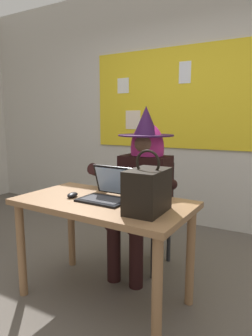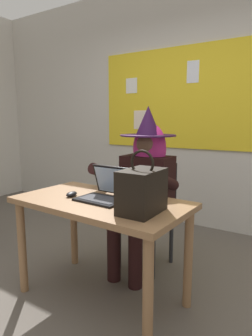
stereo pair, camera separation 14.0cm
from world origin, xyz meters
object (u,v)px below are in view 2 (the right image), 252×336
at_px(desk_main, 101,215).
at_px(handbag, 142,191).
at_px(computer_mouse, 72,194).
at_px(person_costumed, 144,179).
at_px(laptop, 106,192).
at_px(chair_at_desk, 151,207).

bearing_deg(desk_main, handbag, -13.37).
bearing_deg(desk_main, computer_mouse, -171.01).
bearing_deg(person_costumed, computer_mouse, -24.27).
bearing_deg(laptop, handbag, -16.43).
height_order(computer_mouse, handbag, handbag).
height_order(person_costumed, laptop, person_costumed).
xyz_separation_m(desk_main, handbag, (0.38, -0.09, 0.24)).
relative_size(person_costumed, computer_mouse, 13.53).
distance_m(desk_main, chair_at_desk, 0.70).
distance_m(computer_mouse, handbag, 0.63).
bearing_deg(desk_main, laptop, 66.22).
bearing_deg(laptop, desk_main, -110.86).
relative_size(person_costumed, handbag, 3.72).
relative_size(person_costumed, laptop, 4.03).
distance_m(person_costumed, laptop, 0.53).
distance_m(desk_main, computer_mouse, 0.27).
xyz_separation_m(chair_at_desk, person_costumed, (-0.00, -0.12, 0.28)).
relative_size(desk_main, computer_mouse, 11.94).
height_order(desk_main, computer_mouse, computer_mouse).
bearing_deg(laptop, computer_mouse, -160.65).
bearing_deg(computer_mouse, person_costumed, 59.10).
bearing_deg(laptop, person_costumed, 91.41).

